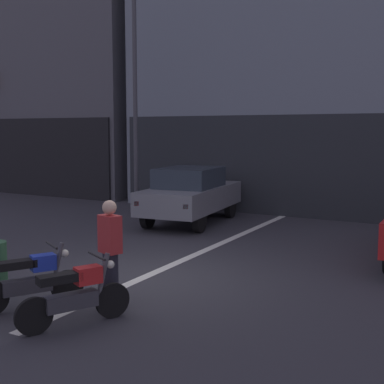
% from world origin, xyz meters
% --- Properties ---
extents(ground_plane, '(120.00, 120.00, 0.00)m').
position_xyz_m(ground_plane, '(0.00, 0.00, 0.00)').
color(ground_plane, '#333338').
extents(lane_centre_line, '(0.20, 18.00, 0.01)m').
position_xyz_m(lane_centre_line, '(0.00, 6.00, 0.00)').
color(lane_centre_line, silver).
rests_on(lane_centre_line, ground).
extents(building_corner_left, '(9.63, 8.44, 17.52)m').
position_xyz_m(building_corner_left, '(-11.58, 12.24, 8.75)').
color(building_corner_left, '#56565B').
rests_on(building_corner_left, ground).
extents(building_mid_block, '(10.16, 8.52, 10.23)m').
position_xyz_m(building_mid_block, '(-1.02, 12.23, 5.10)').
color(building_mid_block, gray).
rests_on(building_mid_block, ground).
extents(car_grey_crossing_near, '(2.19, 4.26, 1.64)m').
position_xyz_m(car_grey_crossing_near, '(-1.99, 5.50, 0.89)').
color(car_grey_crossing_near, black).
rests_on(car_grey_crossing_near, ground).
extents(street_lamp, '(0.36, 0.36, 7.32)m').
position_xyz_m(street_lamp, '(-4.39, 6.15, 4.42)').
color(street_lamp, '#47474C').
rests_on(street_lamp, ground).
extents(motorcycle_blue_row_leftmost, '(0.89, 1.49, 0.98)m').
position_xyz_m(motorcycle_blue_row_leftmost, '(-0.55, -2.13, 0.46)').
color(motorcycle_blue_row_leftmost, black).
rests_on(motorcycle_blue_row_leftmost, ground).
extents(motorcycle_red_row_left_mid, '(0.82, 1.52, 0.98)m').
position_xyz_m(motorcycle_red_row_left_mid, '(0.52, -2.35, 0.46)').
color(motorcycle_red_row_left_mid, black).
rests_on(motorcycle_red_row_left_mid, ground).
extents(person_by_motorcycles, '(0.41, 0.33, 1.67)m').
position_xyz_m(person_by_motorcycles, '(0.47, -1.49, 0.86)').
color(person_by_motorcycles, '#23232D').
rests_on(person_by_motorcycles, ground).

